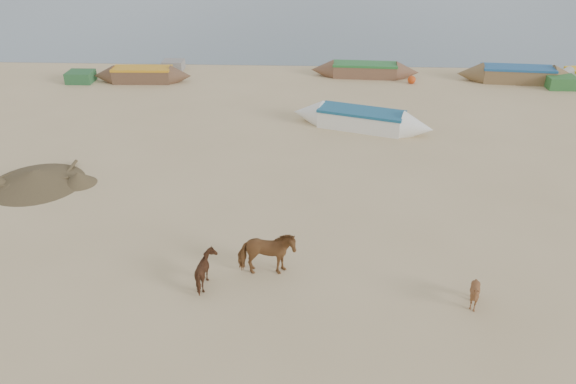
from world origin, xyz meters
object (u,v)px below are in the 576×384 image
object	(u,v)px
near_canoe	(361,119)
calf_front	(475,294)
calf_right	(207,271)
cow_adult	(267,254)

from	to	relation	value
near_canoe	calf_front	bearing A→B (deg)	-62.20
calf_right	near_canoe	xyz separation A→B (m)	(4.93, 11.61, -0.05)
calf_front	near_canoe	world-z (taller)	calf_front
calf_front	calf_right	bearing A→B (deg)	-126.65
cow_adult	calf_right	world-z (taller)	cow_adult
cow_adult	near_canoe	size ratio (longest dim) A/B	0.25
calf_right	calf_front	bearing A→B (deg)	-118.48
calf_right	near_canoe	world-z (taller)	calf_right
cow_adult	calf_right	distance (m)	1.67
cow_adult	calf_front	world-z (taller)	cow_adult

